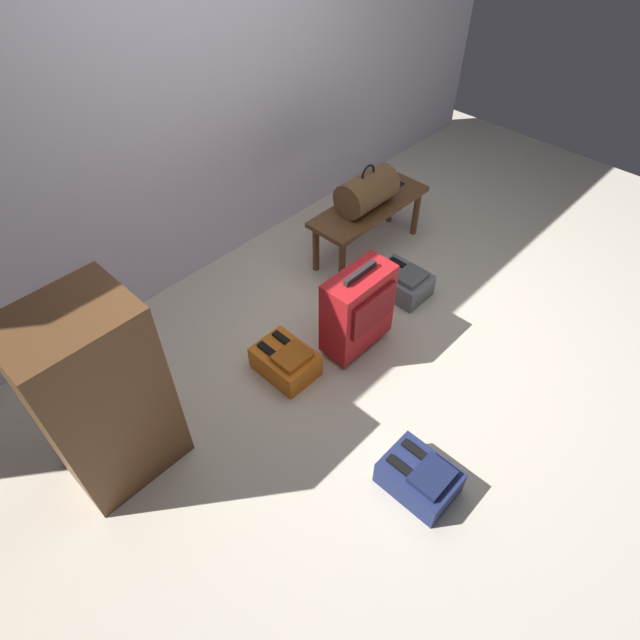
# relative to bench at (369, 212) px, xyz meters

# --- Properties ---
(ground_plane) EXTENTS (6.60, 6.60, 0.00)m
(ground_plane) POSITION_rel_bench_xyz_m (-0.66, -0.78, -0.36)
(ground_plane) COLOR beige
(back_wall) EXTENTS (6.00, 0.10, 2.80)m
(back_wall) POSITION_rel_bench_xyz_m (-0.66, 0.82, 1.04)
(back_wall) COLOR silver
(back_wall) RESTS_ON ground
(bench) EXTENTS (1.00, 0.36, 0.43)m
(bench) POSITION_rel_bench_xyz_m (0.00, 0.00, 0.00)
(bench) COLOR brown
(bench) RESTS_ON ground
(duffel_bag_brown) EXTENTS (0.44, 0.26, 0.34)m
(duffel_bag_brown) POSITION_rel_bench_xyz_m (-0.05, 0.00, 0.20)
(duffel_bag_brown) COLOR brown
(duffel_bag_brown) RESTS_ON bench
(cell_phone) EXTENTS (0.07, 0.14, 0.01)m
(cell_phone) POSITION_rel_bench_xyz_m (0.36, 0.05, 0.07)
(cell_phone) COLOR #191E4C
(cell_phone) RESTS_ON bench
(suitcase_upright_red) EXTENTS (0.47, 0.25, 0.64)m
(suitcase_upright_red) POSITION_rel_bench_xyz_m (-0.81, -0.60, -0.03)
(suitcase_upright_red) COLOR red
(suitcase_upright_red) RESTS_ON ground
(backpack_grey) EXTENTS (0.28, 0.38, 0.21)m
(backpack_grey) POSITION_rel_bench_xyz_m (-0.20, -0.50, -0.27)
(backpack_grey) COLOR slate
(backpack_grey) RESTS_ON ground
(backpack_orange) EXTENTS (0.28, 0.38, 0.21)m
(backpack_orange) POSITION_rel_bench_xyz_m (-1.28, -0.43, -0.27)
(backpack_orange) COLOR orange
(backpack_orange) RESTS_ON ground
(backpack_navy) EXTENTS (0.28, 0.38, 0.21)m
(backpack_navy) POSITION_rel_bench_xyz_m (-1.35, -1.49, -0.27)
(backpack_navy) COLOR navy
(backpack_navy) RESTS_ON ground
(side_cabinet) EXTENTS (0.56, 0.44, 1.10)m
(side_cabinet) POSITION_rel_bench_xyz_m (-2.31, -0.24, 0.19)
(side_cabinet) COLOR brown
(side_cabinet) RESTS_ON ground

